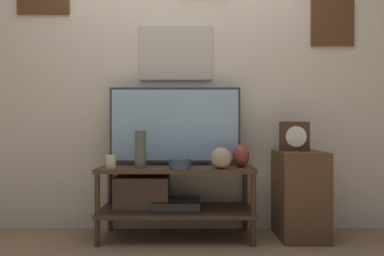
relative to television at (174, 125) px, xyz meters
The scene contains 11 objects.
ground_plane 0.96m from the television, 87.60° to the right, with size 12.00×12.00×0.00m, color #846647.
wall_back 0.52m from the television, 83.65° to the left, with size 6.40×0.08×2.70m.
media_console 0.54m from the television, 128.41° to the right, with size 1.18×0.48×0.55m.
television is the anchor object (origin of this frame).
vase_wide_bowl 0.39m from the television, 79.66° to the right, with size 0.16×0.16×0.07m.
vase_tall_ceramic 0.38m from the television, 138.80° to the right, with size 0.09×0.09×0.28m.
vase_urn_stoneware 0.58m from the television, 16.23° to the right, with size 0.13×0.15×0.17m.
vase_round_glass 0.50m from the television, 36.74° to the right, with size 0.16×0.16×0.16m.
candle_jar 0.59m from the television, 154.06° to the right, with size 0.08×0.08×0.10m.
side_table 1.12m from the television, ahead, with size 0.35×0.46×0.67m.
mantel_clock 0.94m from the television, ahead, with size 0.21×0.11×0.23m.
Camera 1 is at (0.12, -2.62, 0.87)m, focal length 35.00 mm.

